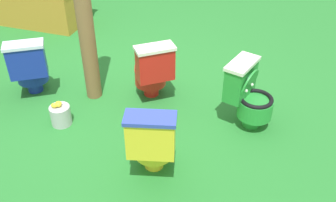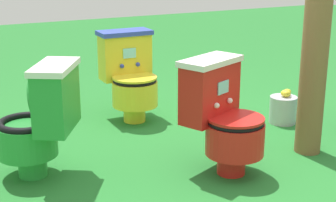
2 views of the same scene
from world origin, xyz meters
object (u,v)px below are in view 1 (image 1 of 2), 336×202
(toilet_blue, at_px, (30,67))
(lemon_bucket, at_px, (61,115))
(wooden_post, at_px, (84,11))
(toilet_red, at_px, (152,70))
(toilet_yellow, at_px, (152,141))
(toilet_green, at_px, (248,94))

(toilet_blue, bearing_deg, lemon_bucket, -66.63)
(toilet_blue, height_order, wooden_post, wooden_post)
(toilet_red, bearing_deg, toilet_yellow, -107.79)
(wooden_post, distance_m, lemon_bucket, 1.14)
(wooden_post, height_order, lemon_bucket, wooden_post)
(toilet_green, relative_size, toilet_red, 1.00)
(toilet_blue, bearing_deg, wooden_post, -17.17)
(toilet_yellow, relative_size, toilet_blue, 1.00)
(toilet_blue, xyz_separation_m, wooden_post, (0.73, 0.01, 0.70))
(toilet_green, relative_size, lemon_bucket, 2.63)
(toilet_green, relative_size, toilet_blue, 1.00)
(wooden_post, bearing_deg, toilet_green, -13.35)
(toilet_yellow, relative_size, lemon_bucket, 2.63)
(toilet_blue, relative_size, lemon_bucket, 2.63)
(toilet_yellow, bearing_deg, toilet_blue, 142.52)
(toilet_green, distance_m, lemon_bucket, 2.02)
(lemon_bucket, bearing_deg, toilet_red, 31.48)
(wooden_post, bearing_deg, toilet_blue, -178.99)
(toilet_green, xyz_separation_m, toilet_blue, (-2.49, 0.41, -0.00))
(lemon_bucket, bearing_deg, wooden_post, 67.88)
(toilet_green, distance_m, toilet_blue, 2.52)
(toilet_yellow, xyz_separation_m, toilet_blue, (-1.56, 1.20, 0.00))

